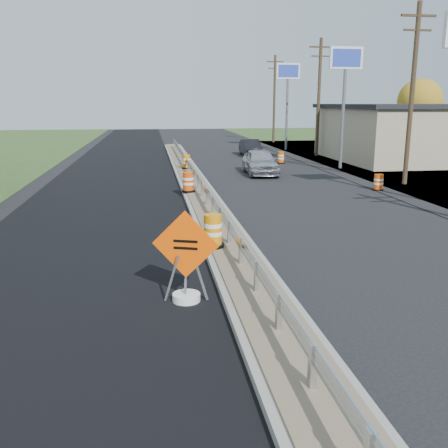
{
  "coord_description": "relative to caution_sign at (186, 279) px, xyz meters",
  "views": [
    {
      "loc": [
        -2.28,
        -16.45,
        4.39
      ],
      "look_at": [
        -0.32,
        -3.12,
        1.1
      ],
      "focal_mm": 40.0,
      "sensor_mm": 36.0,
      "label": 1
    }
  ],
  "objects": [
    {
      "name": "ground",
      "position": [
        1.59,
        5.86,
        -0.54
      ],
      "size": [
        140.0,
        140.0,
        0.0
      ],
      "primitive_type": "plane",
      "color": "black",
      "rests_on": "ground"
    },
    {
      "name": "milled_overlay",
      "position": [
        -2.81,
        15.86,
        -0.53
      ],
      "size": [
        7.2,
        120.0,
        0.01
      ],
      "primitive_type": "cube",
      "color": "black",
      "rests_on": "ground"
    },
    {
      "name": "median",
      "position": [
        1.59,
        13.86,
        -0.42
      ],
      "size": [
        1.6,
        55.0,
        0.23
      ],
      "color": "gray",
      "rests_on": "ground"
    },
    {
      "name": "guardrail",
      "position": [
        1.59,
        14.86,
        0.19
      ],
      "size": [
        0.1,
        46.15,
        0.72
      ],
      "color": "silver",
      "rests_on": "median"
    },
    {
      "name": "pylon_sign_mid",
      "position": [
        12.09,
        21.86,
        5.94
      ],
      "size": [
        2.2,
        0.3,
        7.9
      ],
      "color": "slate",
      "rests_on": "ground"
    },
    {
      "name": "pylon_sign_north",
      "position": [
        12.09,
        35.86,
        5.94
      ],
      "size": [
        2.2,
        0.3,
        7.9
      ],
      "color": "slate",
      "rests_on": "ground"
    },
    {
      "name": "utility_pole_smid",
      "position": [
        13.09,
        14.86,
        4.4
      ],
      "size": [
        1.9,
        0.26,
        9.4
      ],
      "color": "#473523",
      "rests_on": "ground"
    },
    {
      "name": "utility_pole_nmid",
      "position": [
        13.09,
        29.86,
        4.4
      ],
      "size": [
        1.9,
        0.26,
        9.4
      ],
      "color": "#473523",
      "rests_on": "ground"
    },
    {
      "name": "utility_pole_north",
      "position": [
        13.09,
        44.86,
        4.4
      ],
      "size": [
        1.9,
        0.26,
        9.4
      ],
      "color": "#473523",
      "rests_on": "ground"
    },
    {
      "name": "tree_far_yellow",
      "position": [
        27.59,
        39.86,
        4.0
      ],
      "size": [
        4.62,
        4.62,
        6.86
      ],
      "color": "#473523",
      "rests_on": "ground"
    },
    {
      "name": "caution_sign",
      "position": [
        0.0,
        0.0,
        0.0
      ],
      "size": [
        1.46,
        0.64,
        2.1
      ],
      "rotation": [
        0.0,
        0.0,
        -0.33
      ],
      "color": "white",
      "rests_on": "ground"
    },
    {
      "name": "barrel_median_near",
      "position": [
        1.05,
        3.5,
        0.16
      ],
      "size": [
        0.67,
        0.67,
        0.98
      ],
      "color": "black",
      "rests_on": "median"
    },
    {
      "name": "barrel_median_mid",
      "position": [
        1.04,
        12.94,
        0.14
      ],
      "size": [
        0.64,
        0.64,
        0.93
      ],
      "color": "black",
      "rests_on": "median"
    },
    {
      "name": "barrel_median_far",
      "position": [
        1.58,
        21.54,
        0.12
      ],
      "size": [
        0.61,
        0.61,
        0.9
      ],
      "color": "black",
      "rests_on": "median"
    },
    {
      "name": "barrel_shoulder_near",
      "position": [
        10.79,
        13.23,
        -0.13
      ],
      "size": [
        0.57,
        0.57,
        0.83
      ],
      "color": "black",
      "rests_on": "ground"
    },
    {
      "name": "barrel_shoulder_mid",
      "position": [
        8.84,
        25.35,
        -0.12
      ],
      "size": [
        0.59,
        0.59,
        0.86
      ],
      "color": "black",
      "rests_on": "ground"
    },
    {
      "name": "barrel_shoulder_far",
      "position": [
        9.06,
        38.47,
        -0.14
      ],
      "size": [
        0.56,
        0.56,
        0.82
      ],
      "color": "black",
      "rests_on": "ground"
    },
    {
      "name": "car_silver",
      "position": [
        6.07,
        19.89,
        0.25
      ],
      "size": [
        2.02,
        4.66,
        1.57
      ],
      "primitive_type": "imported",
      "rotation": [
        0.0,
        0.0,
        -0.04
      ],
      "color": "#BBBBC0",
      "rests_on": "ground"
    },
    {
      "name": "car_dark_mid",
      "position": [
        7.72,
        31.14,
        0.15
      ],
      "size": [
        1.54,
        4.17,
        1.36
      ],
      "primitive_type": "imported",
      "rotation": [
        0.0,
        0.0,
        -0.02
      ],
      "color": "black",
      "rests_on": "ground"
    }
  ]
}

